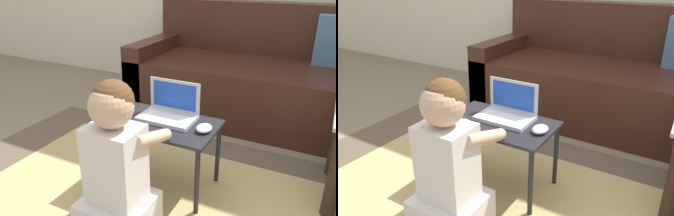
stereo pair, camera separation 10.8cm
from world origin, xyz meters
TOP-DOWN VIEW (x-y plane):
  - ground_plane at (0.00, 0.00)m, footprint 16.00×16.00m
  - area_rug at (-0.02, -0.11)m, footprint 2.45×1.64m
  - couch at (0.20, 1.29)m, footprint 1.88×0.89m
  - laptop_desk at (-0.02, 0.09)m, footprint 0.57×0.34m
  - laptop at (-0.01, 0.15)m, footprint 0.29×0.18m
  - computer_mouse at (0.21, 0.09)m, footprint 0.07×0.10m
  - person_seated at (-0.02, -0.30)m, footprint 0.29×0.40m

SIDE VIEW (x-z plane):
  - ground_plane at x=0.00m, z-range 0.00..0.00m
  - area_rug at x=-0.02m, z-range 0.00..0.01m
  - couch at x=0.20m, z-range -0.13..0.73m
  - laptop_desk at x=-0.02m, z-range 0.14..0.52m
  - person_seated at x=-0.02m, z-range -0.02..0.69m
  - computer_mouse at x=0.21m, z-range 0.38..0.41m
  - laptop at x=-0.01m, z-range 0.32..0.51m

